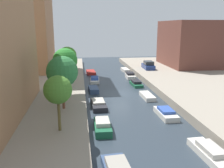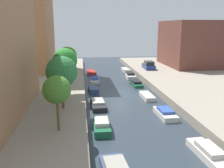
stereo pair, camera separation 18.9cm
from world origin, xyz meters
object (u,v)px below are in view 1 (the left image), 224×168
object	(u,v)px
street_tree_1	(62,72)
moored_boat_left_5	(91,72)
apartment_tower_far	(21,5)
parked_car	(148,66)
moored_boat_left_2	(98,104)
moored_boat_left_3	(93,90)
moored_boat_right_4	(130,76)
moored_boat_left_4	(95,80)
street_tree_3	(67,56)
moored_boat_left_1	(103,126)
moored_boat_right_3	(136,84)
street_tree_2	(65,61)
moored_boat_right_2	(147,96)
moored_boat_right_5	(125,70)
street_tree_0	(58,90)
street_tree_4	(69,55)
moored_boat_right_0	(210,153)
low_block_right	(189,43)
moored_boat_right_1	(166,113)

from	to	relation	value
street_tree_1	moored_boat_left_5	world-z (taller)	street_tree_1
apartment_tower_far	moored_boat_left_5	distance (m)	18.03
parked_car	moored_boat_left_2	world-z (taller)	parked_car
apartment_tower_far	moored_boat_left_3	world-z (taller)	apartment_tower_far
moored_boat_right_4	moored_boat_left_4	bearing A→B (deg)	-161.75
street_tree_1	street_tree_3	world-z (taller)	street_tree_1
moored_boat_left_1	moored_boat_left_5	distance (m)	27.83
moored_boat_right_3	moored_boat_left_5	bearing A→B (deg)	120.99
street_tree_2	moored_boat_left_1	xyz separation A→B (m)	(3.69, -9.53, -4.79)
apartment_tower_far	moored_boat_left_4	size ratio (longest dim) A/B	5.93
moored_boat_left_2	moored_boat_right_4	world-z (taller)	moored_boat_right_4
parked_car	moored_boat_left_4	distance (m)	12.77
moored_boat_left_4	moored_boat_right_2	bearing A→B (deg)	-59.51
moored_boat_left_2	moored_boat_right_4	distance (m)	17.28
moored_boat_right_5	street_tree_2	bearing A→B (deg)	-119.87
apartment_tower_far	street_tree_2	size ratio (longest dim) A/B	4.23
moored_boat_right_4	moored_boat_left_5	bearing A→B (deg)	142.78
street_tree_1	street_tree_2	size ratio (longest dim) A/B	0.95
street_tree_3	parked_car	world-z (taller)	street_tree_3
street_tree_3	apartment_tower_far	bearing A→B (deg)	124.29
street_tree_0	street_tree_3	world-z (taller)	street_tree_3
moored_boat_left_5	street_tree_4	bearing A→B (deg)	-117.52
moored_boat_right_0	moored_boat_right_4	bearing A→B (deg)	90.12
moored_boat_left_1	street_tree_4	bearing A→B (deg)	100.31
street_tree_3	low_block_right	bearing A→B (deg)	29.30
moored_boat_right_0	moored_boat_right_1	distance (m)	8.45
street_tree_1	moored_boat_left_3	distance (m)	11.46
street_tree_2	moored_boat_left_1	distance (m)	11.29
street_tree_3	moored_boat_right_5	bearing A→B (deg)	50.60
parked_car	moored_boat_right_4	world-z (taller)	parked_car
street_tree_4	moored_boat_right_0	world-z (taller)	street_tree_4
street_tree_4	moored_boat_right_0	distance (m)	28.61
moored_boat_left_1	moored_boat_right_3	size ratio (longest dim) A/B	1.00
moored_boat_right_0	moored_boat_right_2	size ratio (longest dim) A/B	1.18
parked_car	moored_boat_right_5	xyz separation A→B (m)	(-4.13, 2.88, -1.35)
street_tree_3	parked_car	xyz separation A→B (m)	(15.42, 10.85, -3.44)
street_tree_1	parked_car	distance (m)	27.43
street_tree_2	moored_boat_left_1	size ratio (longest dim) A/B	1.58
street_tree_4	moored_boat_left_4	bearing A→B (deg)	-0.32
parked_car	street_tree_2	bearing A→B (deg)	-132.60
low_block_right	moored_boat_left_3	distance (m)	27.48
moored_boat_left_5	street_tree_0	bearing A→B (deg)	-97.58
street_tree_4	parked_car	size ratio (longest dim) A/B	1.12
moored_boat_left_4	apartment_tower_far	bearing A→B (deg)	148.65
street_tree_4	moored_boat_left_5	distance (m)	9.58
moored_boat_left_5	moored_boat_right_2	size ratio (longest dim) A/B	1.03
apartment_tower_far	street_tree_2	xyz separation A→B (m)	(8.64, -18.59, -7.97)
street_tree_1	moored_boat_right_2	bearing A→B (deg)	28.21
street_tree_4	moored_boat_right_5	size ratio (longest dim) A/B	1.34
street_tree_0	moored_boat_right_0	size ratio (longest dim) A/B	1.04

